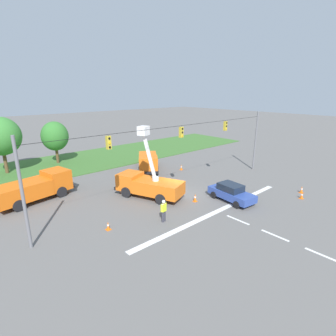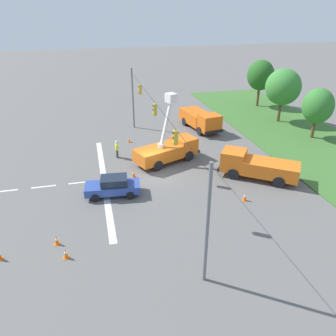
% 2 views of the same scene
% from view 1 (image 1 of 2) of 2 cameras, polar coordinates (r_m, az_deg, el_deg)
% --- Properties ---
extents(ground_plane, '(200.00, 200.00, 0.00)m').
position_cam_1_polar(ground_plane, '(25.09, 2.36, -5.97)').
color(ground_plane, '#605E5B').
extents(grass_verge, '(56.00, 12.00, 0.10)m').
position_cam_1_polar(grass_verge, '(39.39, -16.09, 1.86)').
color(grass_verge, '#3D6B2D').
rests_on(grass_verge, ground).
extents(lane_markings, '(17.60, 15.25, 0.01)m').
position_cam_1_polar(lane_markings, '(21.54, 13.81, -10.44)').
color(lane_markings, silver).
rests_on(lane_markings, ground).
extents(signal_gantry, '(26.20, 0.33, 7.20)m').
position_cam_1_polar(signal_gantry, '(23.73, 2.45, 3.95)').
color(signal_gantry, slate).
rests_on(signal_gantry, ground).
extents(tree_west, '(4.40, 4.35, 6.76)m').
position_cam_1_polar(tree_west, '(35.97, -32.62, 5.82)').
color(tree_west, brown).
rests_on(tree_west, ground).
extents(tree_centre, '(3.49, 3.26, 5.70)m').
position_cam_1_polar(tree_centre, '(38.10, -23.41, 6.36)').
color(tree_centre, brown).
rests_on(tree_centre, ground).
extents(utility_truck_bucket_lift, '(4.52, 6.77, 6.59)m').
position_cam_1_polar(utility_truck_bucket_lift, '(24.40, -4.35, -3.39)').
color(utility_truck_bucket_lift, orange).
rests_on(utility_truck_bucket_lift, ground).
extents(utility_truck_support_near, '(5.73, 6.72, 2.26)m').
position_cam_1_polar(utility_truck_support_near, '(32.44, -4.38, 1.43)').
color(utility_truck_support_near, orange).
rests_on(utility_truck_support_near, ground).
extents(utility_truck_support_far, '(7.06, 3.62, 2.36)m').
position_cam_1_polar(utility_truck_support_far, '(26.41, -26.99, -3.76)').
color(utility_truck_support_far, orange).
rests_on(utility_truck_support_far, ground).
extents(sedan_blue, '(2.25, 4.46, 1.56)m').
position_cam_1_polar(sedan_blue, '(24.31, 13.60, -5.20)').
color(sedan_blue, '#2D4799').
rests_on(sedan_blue, ground).
extents(road_worker, '(0.64, 0.30, 1.77)m').
position_cam_1_polar(road_worker, '(19.94, -0.96, -9.01)').
color(road_worker, '#383842').
rests_on(road_worker, ground).
extents(traffic_cone_foreground_left, '(0.36, 0.36, 0.68)m').
position_cam_1_polar(traffic_cone_foreground_left, '(27.20, 27.11, -5.29)').
color(traffic_cone_foreground_left, orange).
rests_on(traffic_cone_foreground_left, ground).
extents(traffic_cone_foreground_right, '(0.36, 0.36, 0.74)m').
position_cam_1_polar(traffic_cone_foreground_right, '(23.74, 5.92, -6.44)').
color(traffic_cone_foreground_right, orange).
rests_on(traffic_cone_foreground_right, ground).
extents(traffic_cone_mid_left, '(0.36, 0.36, 0.70)m').
position_cam_1_polar(traffic_cone_mid_left, '(32.86, 2.91, 0.16)').
color(traffic_cone_mid_left, orange).
rests_on(traffic_cone_mid_left, ground).
extents(traffic_cone_mid_right, '(0.36, 0.36, 0.64)m').
position_cam_1_polar(traffic_cone_mid_right, '(19.63, -12.90, -12.17)').
color(traffic_cone_mid_right, orange).
rests_on(traffic_cone_mid_right, ground).
extents(traffic_cone_lane_edge_a, '(0.36, 0.36, 0.70)m').
position_cam_1_polar(traffic_cone_lane_edge_a, '(28.67, 27.08, -4.19)').
color(traffic_cone_lane_edge_a, orange).
rests_on(traffic_cone_lane_edge_a, ground).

